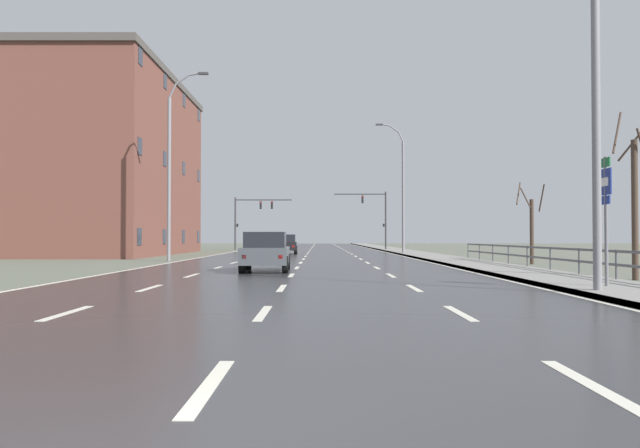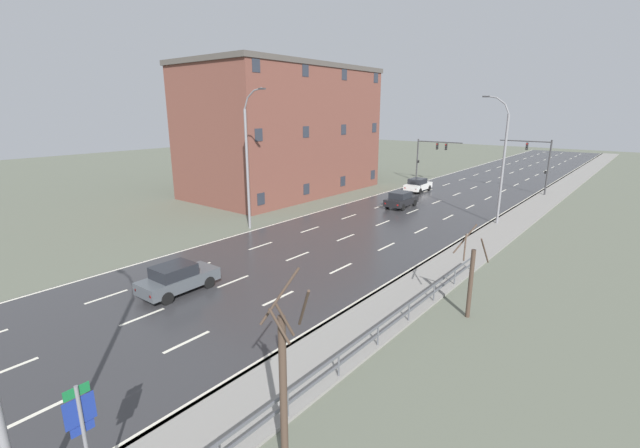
{
  "view_description": "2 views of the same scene",
  "coord_description": "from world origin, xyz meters",
  "px_view_note": "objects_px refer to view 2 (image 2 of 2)",
  "views": [
    {
      "loc": [
        1.01,
        -3.72,
        1.38
      ],
      "look_at": [
        0.89,
        58.53,
        2.67
      ],
      "focal_mm": 34.99,
      "sensor_mm": 36.0,
      "label": 1
    },
    {
      "loc": [
        17.66,
        9.39,
        9.33
      ],
      "look_at": [
        0.0,
        31.33,
        1.72
      ],
      "focal_mm": 23.94,
      "sensor_mm": 36.0,
      "label": 2
    }
  ],
  "objects_px": {
    "street_lamp_left_bank": "(248,162)",
    "car_far_left": "(177,278)",
    "street_lamp_midground": "(502,163)",
    "traffic_signal_left": "(429,152)",
    "car_near_left": "(418,185)",
    "highway_sign": "(84,433)",
    "traffic_signal_right": "(539,158)",
    "brick_building": "(284,130)",
    "car_mid_centre": "(401,199)"
  },
  "relations": [
    {
      "from": "street_lamp_midground",
      "to": "street_lamp_left_bank",
      "type": "height_order",
      "value": "street_lamp_left_bank"
    },
    {
      "from": "traffic_signal_right",
      "to": "car_near_left",
      "type": "bearing_deg",
      "value": -148.89
    },
    {
      "from": "brick_building",
      "to": "traffic_signal_right",
      "type": "bearing_deg",
      "value": 34.62
    },
    {
      "from": "traffic_signal_right",
      "to": "brick_building",
      "type": "xyz_separation_m",
      "value": [
        -23.39,
        -16.15,
        2.94
      ]
    },
    {
      "from": "car_far_left",
      "to": "car_near_left",
      "type": "relative_size",
      "value": 1.0
    },
    {
      "from": "highway_sign",
      "to": "car_mid_centre",
      "type": "xyz_separation_m",
      "value": [
        -10.14,
        33.81,
        -1.41
      ]
    },
    {
      "from": "street_lamp_left_bank",
      "to": "street_lamp_midground",
      "type": "bearing_deg",
      "value": 42.68
    },
    {
      "from": "highway_sign",
      "to": "street_lamp_midground",
      "type": "bearing_deg",
      "value": 91.6
    },
    {
      "from": "street_lamp_midground",
      "to": "car_far_left",
      "type": "bearing_deg",
      "value": -109.24
    },
    {
      "from": "car_far_left",
      "to": "street_lamp_midground",
      "type": "bearing_deg",
      "value": 69.58
    },
    {
      "from": "highway_sign",
      "to": "traffic_signal_right",
      "type": "distance_m",
      "value": 49.13
    },
    {
      "from": "traffic_signal_left",
      "to": "car_mid_centre",
      "type": "xyz_separation_m",
      "value": [
        4.56,
        -15.6,
        -3.08
      ]
    },
    {
      "from": "car_mid_centre",
      "to": "traffic_signal_left",
      "type": "bearing_deg",
      "value": 104.93
    },
    {
      "from": "highway_sign",
      "to": "car_mid_centre",
      "type": "relative_size",
      "value": 0.83
    },
    {
      "from": "car_mid_centre",
      "to": "street_lamp_left_bank",
      "type": "bearing_deg",
      "value": -113.01
    },
    {
      "from": "traffic_signal_right",
      "to": "traffic_signal_left",
      "type": "height_order",
      "value": "traffic_signal_right"
    },
    {
      "from": "highway_sign",
      "to": "street_lamp_left_bank",
      "type": "bearing_deg",
      "value": 129.28
    },
    {
      "from": "car_far_left",
      "to": "car_mid_centre",
      "type": "height_order",
      "value": "same"
    },
    {
      "from": "traffic_signal_left",
      "to": "car_near_left",
      "type": "xyz_separation_m",
      "value": [
        2.12,
        -7.02,
        -3.08
      ]
    },
    {
      "from": "traffic_signal_left",
      "to": "brick_building",
      "type": "height_order",
      "value": "brick_building"
    },
    {
      "from": "car_near_left",
      "to": "brick_building",
      "type": "height_order",
      "value": "brick_building"
    },
    {
      "from": "traffic_signal_right",
      "to": "car_near_left",
      "type": "xyz_separation_m",
      "value": [
        -11.08,
        -6.69,
        -3.25
      ]
    },
    {
      "from": "street_lamp_left_bank",
      "to": "car_mid_centre",
      "type": "bearing_deg",
      "value": 68.38
    },
    {
      "from": "car_near_left",
      "to": "brick_building",
      "type": "xyz_separation_m",
      "value": [
        -12.31,
        -9.46,
        6.19
      ]
    },
    {
      "from": "traffic_signal_right",
      "to": "car_mid_centre",
      "type": "height_order",
      "value": "traffic_signal_right"
    },
    {
      "from": "street_lamp_midground",
      "to": "brick_building",
      "type": "height_order",
      "value": "brick_building"
    },
    {
      "from": "highway_sign",
      "to": "traffic_signal_right",
      "type": "xyz_separation_m",
      "value": [
        -1.5,
        49.08,
        1.84
      ]
    },
    {
      "from": "street_lamp_left_bank",
      "to": "brick_building",
      "type": "relative_size",
      "value": 0.49
    },
    {
      "from": "street_lamp_left_bank",
      "to": "highway_sign",
      "type": "distance_m",
      "value": 25.24
    },
    {
      "from": "traffic_signal_left",
      "to": "car_far_left",
      "type": "xyz_separation_m",
      "value": [
        5.18,
        -40.88,
        -3.08
      ]
    },
    {
      "from": "traffic_signal_left",
      "to": "car_mid_centre",
      "type": "height_order",
      "value": "traffic_signal_left"
    },
    {
      "from": "car_near_left",
      "to": "car_mid_centre",
      "type": "bearing_deg",
      "value": -75.29
    },
    {
      "from": "street_lamp_midground",
      "to": "car_far_left",
      "type": "distance_m",
      "value": 26.43
    },
    {
      "from": "traffic_signal_right",
      "to": "car_mid_centre",
      "type": "xyz_separation_m",
      "value": [
        -8.63,
        -15.26,
        -3.25
      ]
    },
    {
      "from": "highway_sign",
      "to": "traffic_signal_left",
      "type": "xyz_separation_m",
      "value": [
        -14.7,
        49.41,
        1.67
      ]
    },
    {
      "from": "highway_sign",
      "to": "car_mid_centre",
      "type": "height_order",
      "value": "highway_sign"
    },
    {
      "from": "street_lamp_midground",
      "to": "car_far_left",
      "type": "height_order",
      "value": "street_lamp_midground"
    },
    {
      "from": "car_far_left",
      "to": "car_mid_centre",
      "type": "xyz_separation_m",
      "value": [
        -0.62,
        25.28,
        0.0
      ]
    },
    {
      "from": "street_lamp_midground",
      "to": "highway_sign",
      "type": "relative_size",
      "value": 3.01
    },
    {
      "from": "car_far_left",
      "to": "brick_building",
      "type": "xyz_separation_m",
      "value": [
        -15.38,
        24.4,
        6.19
      ]
    },
    {
      "from": "highway_sign",
      "to": "car_near_left",
      "type": "relative_size",
      "value": 0.83
    },
    {
      "from": "traffic_signal_right",
      "to": "car_near_left",
      "type": "distance_m",
      "value": 13.34
    },
    {
      "from": "street_lamp_left_bank",
      "to": "car_far_left",
      "type": "distance_m",
      "value": 13.36
    },
    {
      "from": "traffic_signal_right",
      "to": "traffic_signal_left",
      "type": "bearing_deg",
      "value": 178.55
    },
    {
      "from": "street_lamp_midground",
      "to": "car_near_left",
      "type": "height_order",
      "value": "street_lamp_midground"
    },
    {
      "from": "street_lamp_left_bank",
      "to": "traffic_signal_left",
      "type": "bearing_deg",
      "value": 87.8
    },
    {
      "from": "car_near_left",
      "to": "brick_building",
      "type": "bearing_deg",
      "value": -143.67
    },
    {
      "from": "car_far_left",
      "to": "car_near_left",
      "type": "distance_m",
      "value": 34.0
    },
    {
      "from": "street_lamp_left_bank",
      "to": "car_mid_centre",
      "type": "distance_m",
      "value": 16.17
    },
    {
      "from": "street_lamp_midground",
      "to": "brick_building",
      "type": "bearing_deg",
      "value": -179.46
    }
  ]
}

